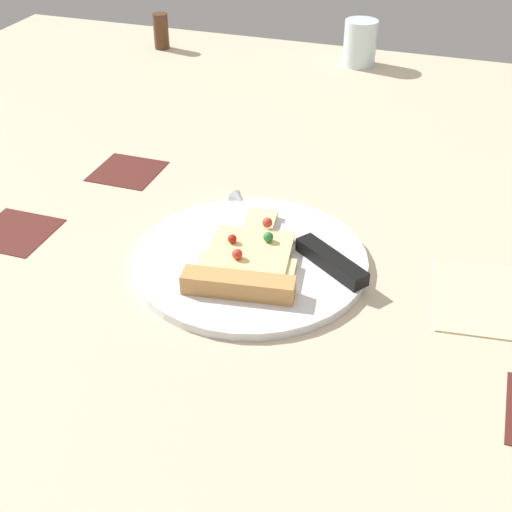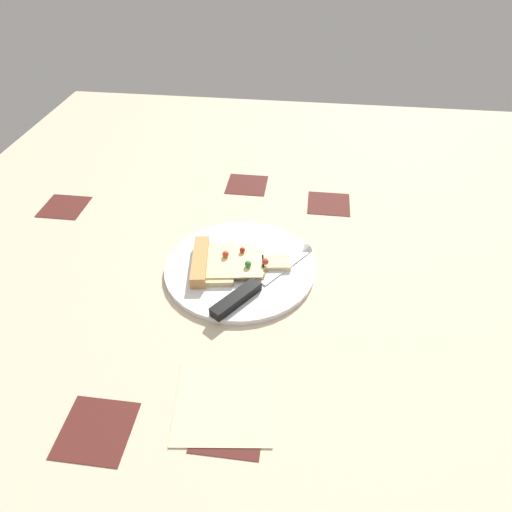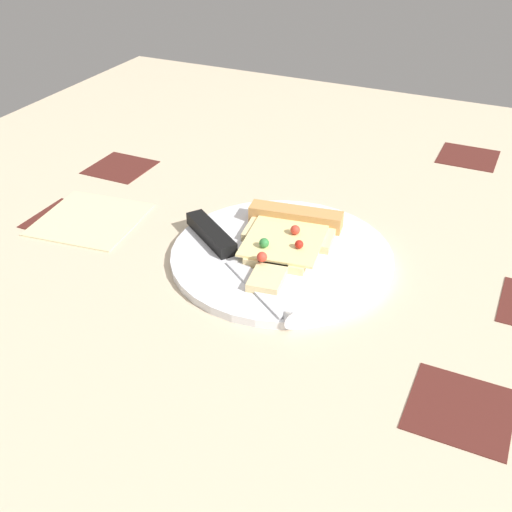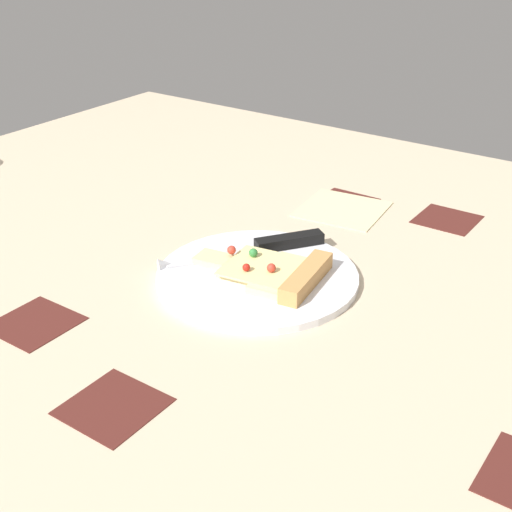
# 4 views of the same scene
# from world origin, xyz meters

# --- Properties ---
(ground_plane) EXTENTS (1.48, 1.48, 0.03)m
(ground_plane) POSITION_xyz_m (0.00, -0.00, -0.01)
(ground_plane) COLOR #C6B293
(ground_plane) RESTS_ON ground
(plate) EXTENTS (0.27, 0.27, 0.01)m
(plate) POSITION_xyz_m (0.08, -0.06, 0.01)
(plate) COLOR silver
(plate) RESTS_ON ground_plane
(pizza_slice) EXTENTS (0.12, 0.18, 0.03)m
(pizza_slice) POSITION_xyz_m (0.08, -0.09, 0.02)
(pizza_slice) COLOR beige
(pizza_slice) RESTS_ON plate
(knife) EXTENTS (0.21, 0.16, 0.02)m
(knife) POSITION_xyz_m (0.13, -0.03, 0.02)
(knife) COLOR silver
(knife) RESTS_ON plate
(napkin) EXTENTS (0.14, 0.14, 0.00)m
(napkin) POSITION_xyz_m (0.35, -0.04, 0.00)
(napkin) COLOR beige
(napkin) RESTS_ON ground_plane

